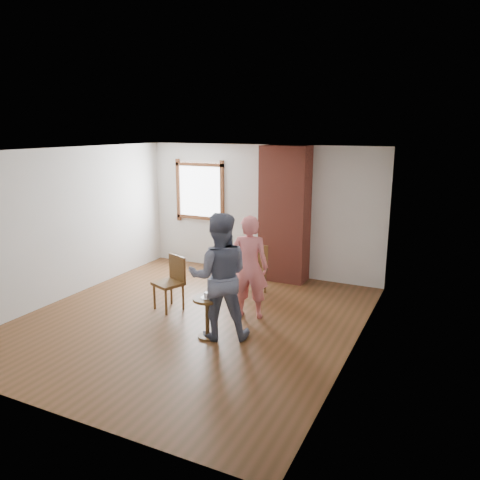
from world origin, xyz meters
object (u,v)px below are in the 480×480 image
dining_chair_left (172,280)px  man (219,276)px  person_pink (249,267)px  stoneware_crock (236,264)px  side_table (207,311)px  dining_chair_right (255,267)px

dining_chair_left → man: bearing=-5.2°
dining_chair_left → person_pink: (1.29, 0.24, 0.32)m
stoneware_crock → side_table: bearing=-71.7°
dining_chair_right → man: (0.27, -1.85, 0.41)m
dining_chair_right → person_pink: bearing=-79.1°
side_table → dining_chair_left: bearing=146.1°
stoneware_crock → person_pink: size_ratio=0.25×
stoneware_crock → dining_chair_right: 1.24m
dining_chair_right → side_table: 1.97m
dining_chair_right → side_table: bearing=-94.3°
dining_chair_left → side_table: size_ratio=1.48×
dining_chair_right → man: size_ratio=0.49×
dining_chair_left → person_pink: size_ratio=0.54×
stoneware_crock → person_pink: bearing=-58.5°
person_pink → stoneware_crock: bearing=-72.6°
dining_chair_right → person_pink: (0.35, -1.01, 0.33)m
man → dining_chair_right: bearing=-109.1°
person_pink → dining_chair_right: bearing=-85.1°
stoneware_crock → man: size_ratio=0.23×
man → dining_chair_left: bearing=-54.0°
dining_chair_left → man: man is taller
stoneware_crock → dining_chair_left: (-0.12, -2.14, 0.29)m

